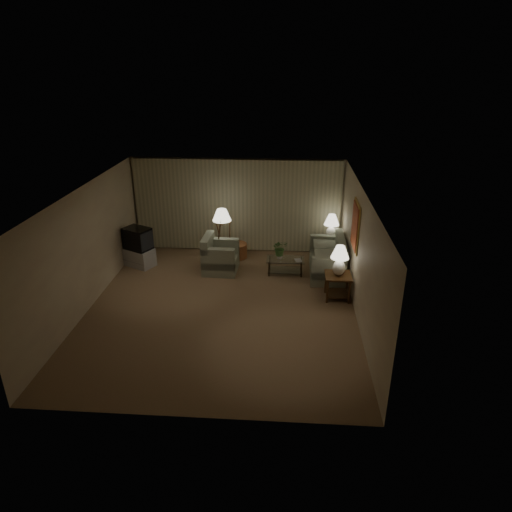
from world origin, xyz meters
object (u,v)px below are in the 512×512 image
at_px(floor_lamp, 222,235).
at_px(vase, 280,256).
at_px(sofa, 327,260).
at_px(side_table_near, 338,282).
at_px(side_table_far, 330,246).
at_px(tv_cabinet, 140,257).
at_px(armchair, 221,257).
at_px(table_lamp_near, 340,258).
at_px(table_lamp_far, 331,225).
at_px(coffee_table, 285,264).
at_px(ottoman, 236,250).
at_px(crt_tv, 138,238).

bearing_deg(floor_lamp, vase, -20.27).
xyz_separation_m(sofa, side_table_near, (0.15, -1.35, 0.04)).
xyz_separation_m(side_table_far, tv_cabinet, (-5.20, -0.80, -0.16)).
xyz_separation_m(armchair, floor_lamp, (-0.01, 0.53, 0.43)).
xyz_separation_m(table_lamp_near, table_lamp_far, (0.00, 2.28, -0.00)).
bearing_deg(table_lamp_near, coffee_table, 134.65).
bearing_deg(vase, ottoman, 141.54).
bearing_deg(crt_tv, coffee_table, 24.08).
xyz_separation_m(armchair, table_lamp_far, (2.95, 0.97, 0.64)).
bearing_deg(table_lamp_near, crt_tv, 164.09).
height_order(coffee_table, vase, vase).
distance_m(armchair, ottoman, 1.01).
distance_m(table_lamp_far, ottoman, 2.76).
distance_m(armchair, coffee_table, 1.72).
distance_m(armchair, crt_tv, 2.30).
bearing_deg(table_lamp_far, side_table_near, -90.00).
bearing_deg(ottoman, floor_lamp, -128.12).
distance_m(armchair, vase, 1.57).
xyz_separation_m(armchair, table_lamp_near, (2.95, -1.31, 0.64)).
bearing_deg(vase, side_table_far, 36.62).
bearing_deg(table_lamp_near, vase, 137.93).
height_order(table_lamp_far, vase, table_lamp_far).
xyz_separation_m(floor_lamp, vase, (1.57, -0.58, -0.32)).
height_order(armchair, vase, armchair).
height_order(floor_lamp, vase, floor_lamp).
bearing_deg(table_lamp_far, table_lamp_near, -90.00).
bearing_deg(armchair, side_table_far, -69.24).
height_order(tv_cabinet, floor_lamp, floor_lamp).
bearing_deg(side_table_far, coffee_table, -140.19).
bearing_deg(vase, table_lamp_far, 36.62).
xyz_separation_m(side_table_far, floor_lamp, (-2.96, -0.45, 0.40)).
bearing_deg(tv_cabinet, side_table_near, 11.53).
distance_m(side_table_far, table_lamp_near, 2.36).
xyz_separation_m(tv_cabinet, crt_tv, (0.00, 0.00, 0.54)).
relative_size(floor_lamp, ottoman, 2.55).
relative_size(table_lamp_near, floor_lamp, 0.47).
height_order(side_table_near, table_lamp_near, table_lamp_near).
bearing_deg(side_table_near, armchair, 156.10).
relative_size(armchair, side_table_far, 1.65).
height_order(table_lamp_far, tv_cabinet, table_lamp_far).
bearing_deg(coffee_table, ottoman, 144.65).
xyz_separation_m(crt_tv, floor_lamp, (2.24, 0.35, 0.02)).
bearing_deg(vase, sofa, 4.63).
relative_size(sofa, vase, 11.35).
xyz_separation_m(tv_cabinet, ottoman, (2.56, 0.76, -0.05)).
relative_size(crt_tv, ottoman, 1.37).
xyz_separation_m(coffee_table, tv_cabinet, (-3.97, 0.23, -0.02)).
bearing_deg(coffee_table, floor_lamp, 161.37).
relative_size(side_table_far, table_lamp_near, 0.82).
bearing_deg(sofa, ottoman, -108.73).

